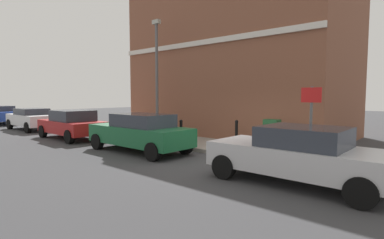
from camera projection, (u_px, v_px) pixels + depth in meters
The scene contains 13 objects.
ground at pixel (227, 162), 9.88m from camera, with size 80.00×80.00×0.00m, color #38383A.
sidewalk at pixel (151, 137), 15.28m from camera, with size 2.55×30.00×0.15m, color gray.
corner_building at pixel (239, 59), 16.72m from camera, with size 6.44×11.35×8.41m.
car_silver at pixel (298, 154), 7.41m from camera, with size 1.93×4.33×1.43m.
car_green at pixel (140, 132), 11.61m from camera, with size 1.85×4.48×1.48m.
car_red at pixel (72, 124), 15.13m from camera, with size 2.00×4.13×1.44m.
car_white at pixel (32, 118), 19.03m from camera, with size 1.85×4.21×1.37m.
car_blue at pixel (0, 114), 22.84m from camera, with size 1.95×4.18×1.39m.
utility_cabinet at pixel (272, 136), 11.15m from camera, with size 0.46×0.61×1.15m.
bollard_near_cabinet at pixel (236, 132), 12.29m from camera, with size 0.14×0.14×1.04m.
bollard_far_kerb at pixel (181, 131), 12.43m from camera, with size 0.14×0.14×1.04m.
street_sign at pixel (311, 113), 8.92m from camera, with size 0.08×0.60×2.30m.
lamppost at pixel (157, 73), 14.91m from camera, with size 0.20×0.44×5.72m.
Camera 1 is at (-8.04, -5.61, 2.19)m, focal length 28.17 mm.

